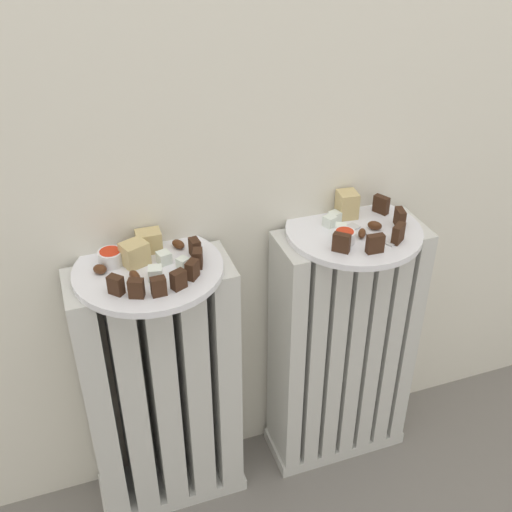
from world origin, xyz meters
name	(u,v)px	position (x,y,z in m)	size (l,w,h in m)	color
radiator_left	(163,394)	(-0.20, 0.28, 0.28)	(0.31, 0.13, 0.57)	silver
radiator_right	(342,350)	(0.20, 0.28, 0.28)	(0.31, 0.13, 0.57)	silver
plate_left	(148,270)	(-0.20, 0.28, 0.58)	(0.26, 0.26, 0.01)	white
plate_right	(354,231)	(0.20, 0.28, 0.58)	(0.26, 0.26, 0.01)	white
dark_cake_slice_left_0	(116,285)	(-0.26, 0.22, 0.60)	(0.02, 0.02, 0.03)	#382114
dark_cake_slice_left_1	(136,288)	(-0.23, 0.20, 0.60)	(0.02, 0.02, 0.03)	#382114
dark_cake_slice_left_2	(159,286)	(-0.19, 0.19, 0.60)	(0.02, 0.02, 0.03)	#382114
dark_cake_slice_left_3	(178,280)	(-0.16, 0.20, 0.60)	(0.02, 0.02, 0.03)	#382114
dark_cake_slice_left_4	(192,270)	(-0.13, 0.22, 0.60)	(0.02, 0.02, 0.03)	#382114
dark_cake_slice_left_5	(198,258)	(-0.11, 0.25, 0.60)	(0.02, 0.02, 0.03)	#382114
dark_cake_slice_left_6	(195,248)	(-0.11, 0.29, 0.60)	(0.02, 0.02, 0.03)	#382114
marble_cake_slice_left_0	(135,254)	(-0.21, 0.30, 0.61)	(0.04, 0.04, 0.04)	tan
marble_cake_slice_left_1	(149,241)	(-0.18, 0.33, 0.60)	(0.04, 0.03, 0.04)	tan
turkish_delight_left_0	(183,263)	(-0.14, 0.26, 0.59)	(0.02, 0.02, 0.02)	white
turkish_delight_left_1	(164,258)	(-0.17, 0.28, 0.60)	(0.02, 0.02, 0.02)	white
turkish_delight_left_2	(155,273)	(-0.19, 0.24, 0.60)	(0.02, 0.02, 0.02)	white
medjool_date_left_0	(100,269)	(-0.27, 0.29, 0.59)	(0.02, 0.02, 0.02)	#4C2814
medjool_date_left_1	(135,276)	(-0.22, 0.25, 0.59)	(0.03, 0.02, 0.02)	#4C2814
medjool_date_left_2	(127,250)	(-0.22, 0.33, 0.59)	(0.03, 0.02, 0.01)	#4C2814
medjool_date_left_3	(178,244)	(-0.13, 0.32, 0.59)	(0.03, 0.02, 0.01)	#4C2814
jam_bowl_left	(111,257)	(-0.25, 0.31, 0.60)	(0.04, 0.04, 0.03)	white
dark_cake_slice_right_0	(341,243)	(0.14, 0.22, 0.60)	(0.03, 0.01, 0.03)	#382114
dark_cake_slice_right_1	(375,244)	(0.19, 0.19, 0.60)	(0.03, 0.01, 0.03)	#382114
dark_cake_slice_right_2	(398,233)	(0.25, 0.21, 0.60)	(0.03, 0.01, 0.03)	#382114
dark_cake_slice_right_3	(400,218)	(0.28, 0.26, 0.60)	(0.03, 0.01, 0.03)	#382114
dark_cake_slice_right_4	(381,205)	(0.27, 0.32, 0.60)	(0.03, 0.01, 0.03)	#382114
marble_cake_slice_right_0	(347,204)	(0.20, 0.33, 0.61)	(0.04, 0.04, 0.05)	tan
turkish_delight_right_0	(335,217)	(0.17, 0.32, 0.59)	(0.02, 0.02, 0.02)	white
turkish_delight_right_1	(341,230)	(0.16, 0.27, 0.60)	(0.02, 0.02, 0.02)	white
turkish_delight_right_2	(330,221)	(0.16, 0.30, 0.60)	(0.02, 0.02, 0.02)	white
medjool_date_right_0	(375,225)	(0.23, 0.26, 0.59)	(0.03, 0.02, 0.02)	#4C2814
medjool_date_right_1	(362,233)	(0.20, 0.25, 0.59)	(0.03, 0.01, 0.01)	#4C2814
jam_bowl_right	(344,236)	(0.16, 0.24, 0.60)	(0.04, 0.04, 0.02)	white
fork	(366,233)	(0.21, 0.25, 0.59)	(0.05, 0.10, 0.00)	silver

